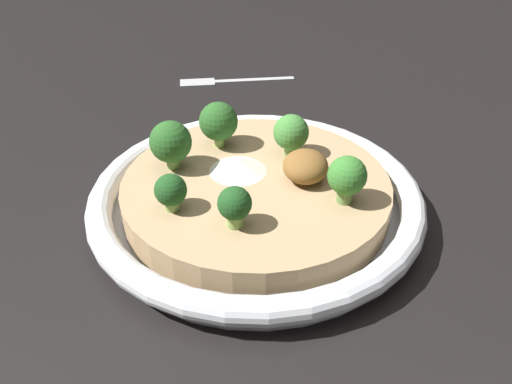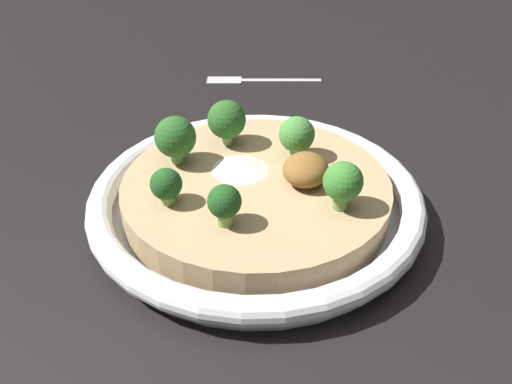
% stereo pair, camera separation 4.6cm
% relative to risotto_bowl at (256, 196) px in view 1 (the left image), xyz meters
% --- Properties ---
extents(ground_plane, '(6.00, 6.00, 0.00)m').
position_rel_risotto_bowl_xyz_m(ground_plane, '(0.00, 0.00, -0.02)').
color(ground_plane, black).
extents(risotto_bowl, '(0.31, 0.31, 0.04)m').
position_rel_risotto_bowl_xyz_m(risotto_bowl, '(0.00, 0.00, 0.00)').
color(risotto_bowl, silver).
rests_on(risotto_bowl, ground_plane).
extents(cheese_sprinkle, '(0.05, 0.05, 0.01)m').
position_rel_risotto_bowl_xyz_m(cheese_sprinkle, '(-0.01, -0.02, 0.03)').
color(cheese_sprinkle, white).
rests_on(cheese_sprinkle, risotto_bowl).
extents(crispy_onion_garnish, '(0.05, 0.04, 0.03)m').
position_rel_risotto_bowl_xyz_m(crispy_onion_garnish, '(-0.01, 0.04, 0.03)').
color(crispy_onion_garnish, brown).
rests_on(crispy_onion_garnish, risotto_bowl).
extents(broccoli_left, '(0.04, 0.04, 0.05)m').
position_rel_risotto_bowl_xyz_m(broccoli_left, '(-0.06, -0.05, 0.05)').
color(broccoli_left, '#84A856').
rests_on(broccoli_left, risotto_bowl).
extents(broccoli_back_left, '(0.03, 0.03, 0.04)m').
position_rel_risotto_bowl_xyz_m(broccoli_back_left, '(-0.05, 0.03, 0.04)').
color(broccoli_back_left, '#668E47').
rests_on(broccoli_back_left, risotto_bowl).
extents(broccoli_right, '(0.03, 0.03, 0.04)m').
position_rel_risotto_bowl_xyz_m(broccoli_right, '(0.07, -0.01, 0.04)').
color(broccoli_right, '#84A856').
rests_on(broccoli_right, risotto_bowl).
extents(broccoli_back_right, '(0.03, 0.03, 0.04)m').
position_rel_risotto_bowl_xyz_m(broccoli_back_right, '(0.02, 0.08, 0.04)').
color(broccoli_back_right, '#668E47').
rests_on(broccoli_back_right, risotto_bowl).
extents(broccoli_front_left, '(0.04, 0.04, 0.05)m').
position_rel_risotto_bowl_xyz_m(broccoli_front_left, '(-0.01, -0.08, 0.05)').
color(broccoli_front_left, '#668E47').
rests_on(broccoli_front_left, risotto_bowl).
extents(broccoli_front_right, '(0.03, 0.03, 0.03)m').
position_rel_risotto_bowl_xyz_m(broccoli_front_right, '(0.05, -0.06, 0.04)').
color(broccoli_front_right, '#84A856').
rests_on(broccoli_front_right, risotto_bowl).
extents(fork_utensil, '(0.06, 0.17, 0.00)m').
position_rel_risotto_bowl_xyz_m(fork_utensil, '(-0.31, -0.09, -0.02)').
color(fork_utensil, '#B7B7BC').
rests_on(fork_utensil, ground_plane).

